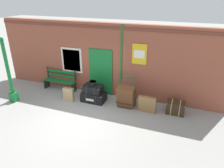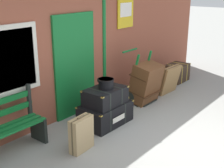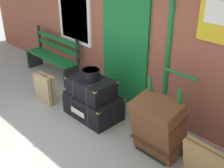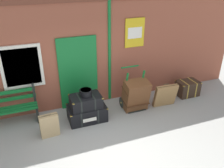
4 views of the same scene
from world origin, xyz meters
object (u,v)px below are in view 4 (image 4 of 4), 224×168
round_hatbox (86,92)px  suitcase_caramel (165,95)px  platform_bench (5,110)px  steamer_trunk_middle (86,101)px  suitcase_charcoal (49,126)px  large_brown_trunk (136,95)px  steamer_trunk_base (87,113)px  porters_trolley (133,98)px  corner_trunk (187,88)px

round_hatbox → suitcase_caramel: round_hatbox is taller
platform_bench → suitcase_caramel: size_ratio=2.19×
steamer_trunk_middle → suitcase_charcoal: bearing=-161.9°
suitcase_charcoal → platform_bench: bearing=138.2°
suitcase_caramel → suitcase_charcoal: (-3.38, -0.21, -0.06)m
steamer_trunk_middle → large_brown_trunk: (1.47, 0.01, -0.11)m
steamer_trunk_base → round_hatbox: round_hatbox is taller
platform_bench → steamer_trunk_middle: bearing=-15.3°
steamer_trunk_middle → suitcase_caramel: (2.37, -0.13, -0.22)m
porters_trolley → suitcase_caramel: size_ratio=1.63×
porters_trolley → suitcase_caramel: 0.96m
round_hatbox → porters_trolley: bearing=7.8°
corner_trunk → large_brown_trunk: bearing=-174.0°
round_hatbox → suitcase_caramel: 2.40m
platform_bench → suitcase_charcoal: 1.33m
steamer_trunk_middle → suitcase_charcoal: (-1.02, -0.33, -0.29)m
steamer_trunk_middle → suitcase_caramel: bearing=-3.0°
steamer_trunk_middle → corner_trunk: size_ratio=1.17×
suitcase_caramel → porters_trolley: bearing=160.7°
round_hatbox → large_brown_trunk: large_brown_trunk is taller
steamer_trunk_middle → suitcase_caramel: 2.38m
corner_trunk → round_hatbox: bearing=-176.2°
porters_trolley → corner_trunk: size_ratio=1.71×
platform_bench → round_hatbox: (2.02, -0.56, 0.41)m
platform_bench → corner_trunk: (5.42, -0.33, -0.20)m
large_brown_trunk → suitcase_caramel: 0.92m
steamer_trunk_base → steamer_trunk_middle: steamer_trunk_middle is taller
platform_bench → steamer_trunk_base: (2.02, -0.54, -0.23)m
round_hatbox → corner_trunk: 3.46m
steamer_trunk_middle → large_brown_trunk: bearing=0.6°
steamer_trunk_middle → large_brown_trunk: 1.47m
platform_bench → suitcase_charcoal: (0.98, -0.88, -0.15)m
large_brown_trunk → corner_trunk: size_ratio=1.37×
steamer_trunk_base → porters_trolley: porters_trolley is taller
platform_bench → large_brown_trunk: 3.51m
steamer_trunk_middle → suitcase_charcoal: steamer_trunk_middle is taller
suitcase_charcoal → suitcase_caramel: bearing=3.5°
corner_trunk → platform_bench: bearing=176.5°
steamer_trunk_base → porters_trolley: bearing=7.0°
platform_bench → suitcase_caramel: 4.42m
steamer_trunk_middle → corner_trunk: steamer_trunk_middle is taller
large_brown_trunk → round_hatbox: bearing=-179.1°
suitcase_caramel → corner_trunk: bearing=18.2°
steamer_trunk_base → steamer_trunk_middle: bearing=-145.5°
round_hatbox → corner_trunk: round_hatbox is taller
steamer_trunk_base → corner_trunk: 3.40m
porters_trolley → platform_bench: bearing=174.1°
steamer_trunk_base → suitcase_caramel: (2.35, -0.14, 0.15)m
steamer_trunk_base → corner_trunk: size_ratio=1.46×
large_brown_trunk → suitcase_charcoal: large_brown_trunk is taller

